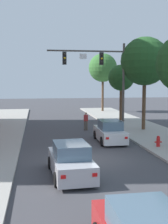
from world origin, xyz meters
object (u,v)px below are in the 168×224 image
Objects in this scene: traffic_signal_mast at (102,70)px; street_tree_third at (121,78)px; fire_hydrant at (158,141)px; car_following_silver at (71,161)px; car_lead_white at (110,132)px; street_tree_farthest at (103,68)px; street_tree_second at (145,62)px; pedestrian_crossing_road at (86,120)px.

traffic_signal_mast is 1.24× the size of street_tree_third.
street_tree_third is (3.53, 6.26, -0.60)m from traffic_signal_mast.
car_following_silver is at bearing -143.72° from fire_hydrant.
street_tree_farthest is (4.21, 20.68, 5.57)m from car_lead_white.
street_tree_farthest is at bearing 74.17° from car_following_silver.
car_following_silver is 19.73m from street_tree_third.
fire_hydrant is 0.09× the size of street_tree_second.
traffic_signal_mast is 8.67m from fire_hydrant.
car_following_silver is (-3.74, -7.33, 0.00)m from car_lead_white.
street_tree_farthest is at bearing 76.95° from traffic_signal_mast.
traffic_signal_mast is 6.23m from car_lead_white.
pedestrian_crossing_road is 7.33m from street_tree_second.
fire_hydrant is at bearing -72.03° from traffic_signal_mast.
car_following_silver is at bearing -117.01° from car_lead_white.
street_tree_second is (1.57, 6.85, 5.62)m from fire_hydrant.
street_tree_farthest is at bearing 89.85° from street_tree_second.
street_tree_second is at bearing -87.62° from street_tree_third.
street_tree_third is at bearing 47.16° from pedestrian_crossing_road.
pedestrian_crossing_road is 8.68m from fire_hydrant.
traffic_signal_mast is at bearing 70.31° from car_following_silver.
street_tree_third is (4.77, 5.14, 3.84)m from pedestrian_crossing_road.
street_tree_farthest reaches higher than pedestrian_crossing_road.
street_tree_third is at bearing 92.38° from street_tree_second.
pedestrian_crossing_road is (2.87, 12.60, 0.19)m from car_following_silver.
street_tree_second is at bearing 0.08° from traffic_signal_mast.
traffic_signal_mast is 4.57× the size of pedestrian_crossing_road.
street_tree_second is at bearing 45.00° from car_lead_white.
traffic_signal_mast is at bearing -119.43° from street_tree_third.
car_lead_white is 5.93× the size of fire_hydrant.
street_tree_third is (3.90, 10.41, 4.03)m from car_lead_white.
street_tree_farthest reaches higher than street_tree_third.
car_lead_white is 0.53× the size of street_tree_second.
street_tree_third is at bearing 60.57° from traffic_signal_mast.
traffic_signal_mast is at bearing -103.05° from street_tree_farthest.
car_lead_white is at bearing -95.14° from traffic_signal_mast.
car_following_silver is 0.53× the size of street_tree_farthest.
car_lead_white is at bearing -110.55° from street_tree_third.
pedestrian_crossing_road is at bearing 77.17° from car_following_silver.
car_lead_white is 0.70× the size of street_tree_third.
pedestrian_crossing_road reaches higher than fire_hydrant.
street_tree_farthest is at bearing 71.78° from pedestrian_crossing_road.
car_lead_white is 21.83m from street_tree_farthest.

